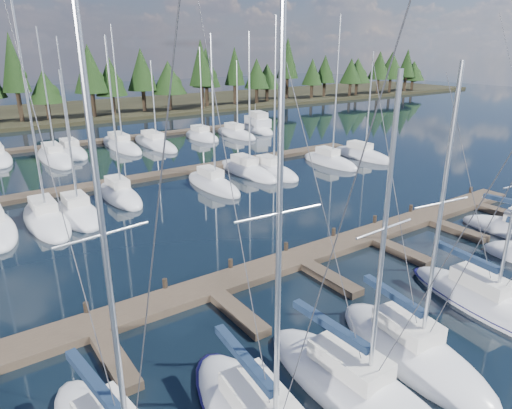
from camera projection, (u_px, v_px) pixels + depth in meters
ground at (201, 207)px, 36.65m from camera, size 260.00×260.00×0.00m
far_shore at (44, 114)px, 83.00m from camera, size 220.00×30.00×0.60m
main_dock at (303, 263)px, 26.79m from camera, size 44.00×6.13×0.90m
back_docks at (119, 157)px, 51.74m from camera, size 50.00×21.80×0.40m
front_sailboat_2 at (357, 390)px, 16.87m from camera, size 3.27×9.35×12.52m
front_sailboat_3 at (412, 351)px, 18.96m from camera, size 3.95×8.48×12.68m
front_sailboat_4 at (485, 304)px, 22.45m from camera, size 3.38×9.23×11.85m
back_sailboat_rows at (136, 165)px, 48.00m from camera, size 46.58×32.80×16.03m
motor_yacht_right at (258, 127)px, 68.56m from camera, size 5.21×9.85×4.70m
tree_line at (30, 77)px, 71.46m from camera, size 186.40×11.93×13.54m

